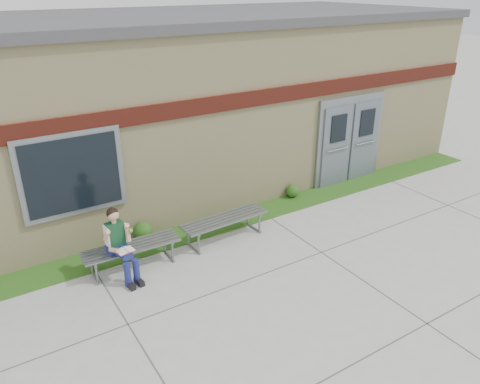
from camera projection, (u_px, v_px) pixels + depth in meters
ground at (298, 281)px, 8.42m from camera, size 80.00×80.00×0.00m
grass_strip at (225, 222)px, 10.42m from camera, size 16.00×0.80×0.02m
school_building at (158, 99)px, 12.16m from camera, size 16.20×6.22×4.20m
bench_left at (132, 251)px, 8.67m from camera, size 1.81×0.56×0.47m
bench_right at (225, 223)px, 9.64m from camera, size 1.89×0.61×0.49m
girl at (120, 243)px, 8.25m from camera, size 0.50×0.81×1.35m
shrub_mid at (143, 231)px, 9.65m from camera, size 0.38×0.38×0.38m
shrub_east at (292, 191)px, 11.56m from camera, size 0.32×0.32×0.32m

